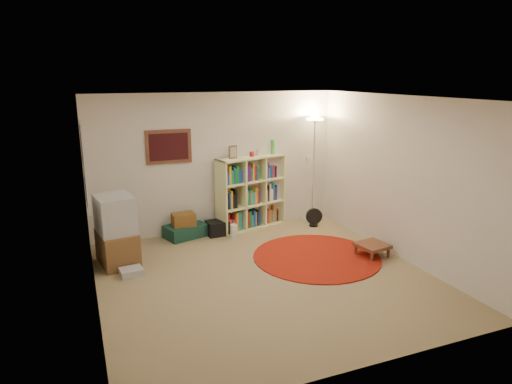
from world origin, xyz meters
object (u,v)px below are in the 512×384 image
Objects in this scene: bookshelf at (250,194)px; tv_stand at (117,231)px; floor_fan at (314,217)px; side_table at (372,246)px; floor_lamp at (314,134)px; suitcase at (185,231)px.

tv_stand is at bearing -175.78° from bookshelf.
floor_fan is (1.13, -0.42, -0.47)m from bookshelf.
tv_stand is at bearing 162.39° from side_table.
side_table is at bearing -73.72° from floor_fan.
floor_lamp is 1.56m from floor_fan.
suitcase is (-1.26, -0.09, -0.54)m from bookshelf.
tv_stand is at bearing -168.59° from floor_lamp.
floor_lamp reaches higher than floor_fan.
suitcase is at bearing 168.91° from bookshelf.
floor_lamp is 5.81× the size of floor_fan.
floor_fan is at bearing -2.28° from tv_stand.
floor_fan is 3.65m from tv_stand.
suitcase is 3.21m from side_table.
bookshelf is 3.20× the size of side_table.
floor_fan is 1.64m from side_table.
bookshelf is 2.04× the size of suitcase.
tv_stand is (-3.74, -0.75, -1.19)m from floor_lamp.
floor_lamp is 2.48m from side_table.
side_table is (0.02, -1.95, -1.53)m from floor_lamp.
side_table is at bearing -89.54° from floor_lamp.
suitcase is at bearing 179.52° from floor_lamp.
bookshelf is 2.62m from tv_stand.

